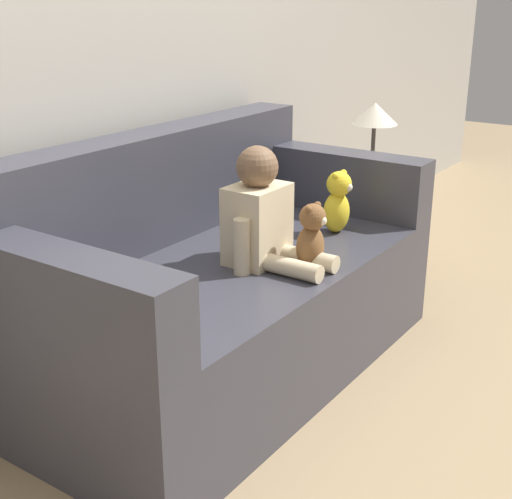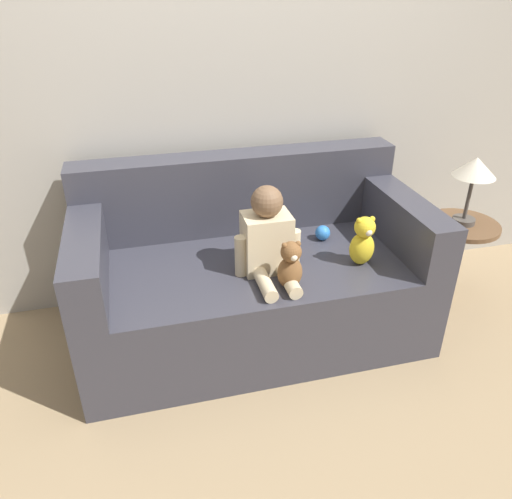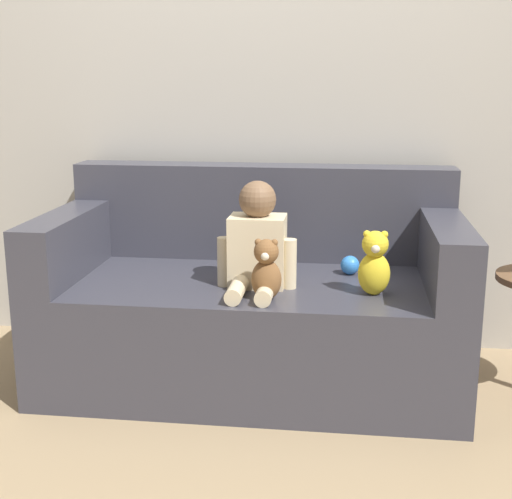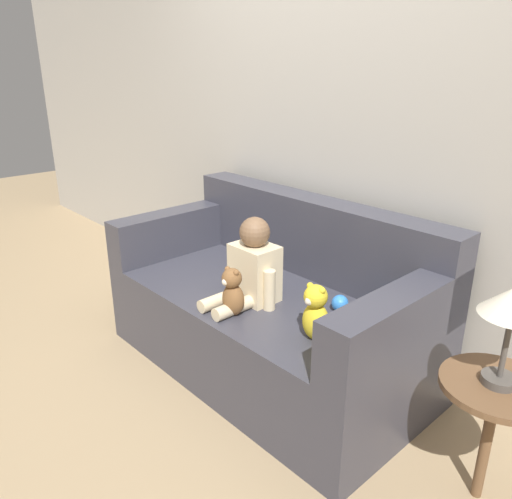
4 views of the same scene
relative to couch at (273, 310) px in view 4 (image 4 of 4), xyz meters
The scene contains 8 objects.
ground_plane 0.33m from the couch, 90.00° to the right, with size 12.00×12.00×0.00m, color #9E8460.
wall_back 1.09m from the couch, 90.00° to the left, with size 8.00×0.05×2.60m.
couch is the anchor object (origin of this frame).
person_baby 0.35m from the couch, 79.07° to the right, with size 0.32×0.37×0.42m.
teddy_bear_brown 0.44m from the couch, 75.20° to the right, with size 0.11×0.11×0.23m.
plush_toy_side 0.60m from the couch, 25.46° to the right, with size 0.12×0.12×0.25m.
toy_ball 0.44m from the couch, ahead, with size 0.08×0.08×0.08m.
side_table 1.22m from the couch, ahead, with size 0.39×0.39×0.88m.
Camera 4 is at (1.69, -1.61, 1.55)m, focal length 35.00 mm.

